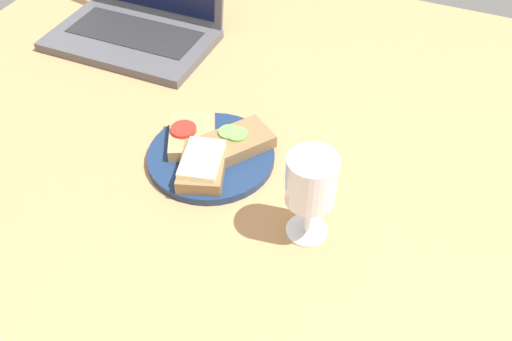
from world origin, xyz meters
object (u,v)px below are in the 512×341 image
(sandwich_with_cucumber, at_px, (236,142))
(sandwich_with_tomato, at_px, (192,136))
(laptop, at_px, (138,18))
(plate, at_px, (211,156))
(wine_glass, at_px, (311,184))
(sandwich_with_cheese, at_px, (202,165))

(sandwich_with_cucumber, bearing_deg, sandwich_with_tomato, -169.54)
(sandwich_with_tomato, height_order, laptop, laptop)
(plate, xyz_separation_m, sandwich_with_cucumber, (0.03, 0.03, 0.02))
(plate, height_order, wine_glass, wine_glass)
(plate, height_order, laptop, laptop)
(sandwich_with_cheese, xyz_separation_m, laptop, (-0.32, 0.33, 0.01))
(sandwich_with_tomato, relative_size, laptop, 0.37)
(sandwich_with_tomato, height_order, sandwich_with_cheese, sandwich_with_cheese)
(sandwich_with_tomato, height_order, sandwich_with_cucumber, same)
(sandwich_with_cheese, height_order, wine_glass, wine_glass)
(sandwich_with_tomato, xyz_separation_m, wine_glass, (0.24, -0.10, 0.07))
(plate, bearing_deg, sandwich_with_cheese, -79.96)
(laptop, bearing_deg, sandwich_with_cucumber, -36.50)
(sandwich_with_cucumber, distance_m, wine_glass, 0.21)
(plate, relative_size, sandwich_with_tomato, 1.68)
(plate, bearing_deg, sandwich_with_cucumber, 40.86)
(plate, bearing_deg, sandwich_with_tomato, 160.75)
(sandwich_with_cucumber, bearing_deg, sandwich_with_cheese, -109.47)
(sandwich_with_cheese, xyz_separation_m, wine_glass, (0.19, -0.04, 0.07))
(sandwich_with_tomato, bearing_deg, laptop, 135.00)
(sandwich_with_cheese, relative_size, laptop, 0.36)
(sandwich_with_cucumber, bearing_deg, laptop, 143.50)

